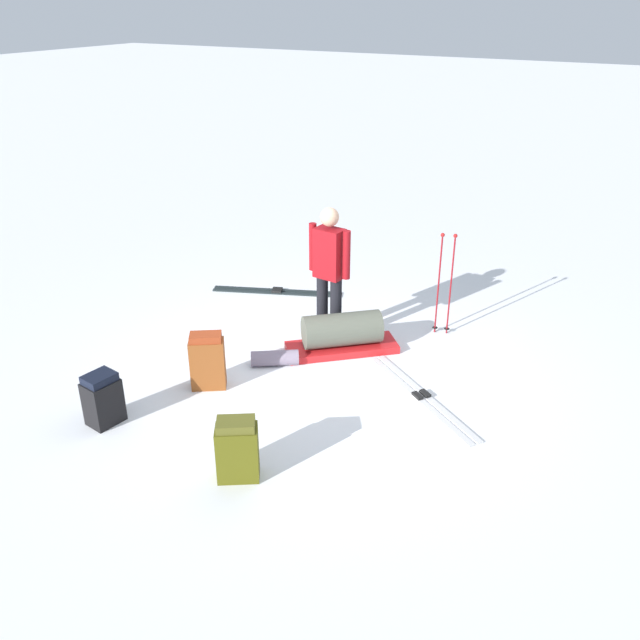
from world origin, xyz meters
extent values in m
plane|color=white|center=(0.00, 0.00, 0.00)|extent=(80.00, 80.00, 0.00)
cylinder|color=black|center=(0.42, -0.82, 0.42)|extent=(0.14, 0.14, 0.85)
cylinder|color=black|center=(0.22, -0.79, 0.42)|extent=(0.14, 0.14, 0.85)
cube|color=maroon|center=(0.32, -0.81, 1.15)|extent=(0.36, 0.26, 0.60)
cylinder|color=maroon|center=(0.56, -0.83, 1.18)|extent=(0.09, 0.09, 0.58)
cylinder|color=maroon|center=(0.08, -0.78, 1.18)|extent=(0.09, 0.09, 0.58)
sphere|color=tan|center=(0.32, -0.81, 1.59)|extent=(0.22, 0.22, 0.22)
cube|color=silver|center=(-1.20, -0.17, 0.01)|extent=(1.58, 1.14, 0.02)
cube|color=black|center=(-1.20, -0.17, 0.04)|extent=(0.15, 0.13, 0.03)
cube|color=silver|center=(-1.14, -0.09, 0.01)|extent=(1.58, 1.14, 0.02)
cube|color=black|center=(-1.14, -0.09, 0.04)|extent=(0.15, 0.13, 0.03)
cube|color=#1E2627|center=(1.69, -1.80, 0.01)|extent=(1.76, 0.76, 0.02)
cube|color=black|center=(1.69, -1.80, 0.04)|extent=(0.15, 0.11, 0.03)
cube|color=#1E2627|center=(1.66, -1.70, 0.01)|extent=(1.76, 0.76, 0.02)
cube|color=black|center=(1.66, -1.70, 0.04)|extent=(0.15, 0.11, 0.03)
cube|color=brown|center=(0.95, 0.79, 0.28)|extent=(0.42, 0.38, 0.57)
cube|color=#973719|center=(0.95, 0.79, 0.61)|extent=(0.38, 0.34, 0.08)
cube|color=black|center=(1.45, 1.84, 0.23)|extent=(0.31, 0.37, 0.47)
cube|color=black|center=(1.45, 1.84, 0.51)|extent=(0.28, 0.33, 0.08)
cube|color=#4D4C10|center=(-0.22, 1.89, 0.26)|extent=(0.44, 0.39, 0.52)
cube|color=#52501B|center=(-0.22, 1.89, 0.56)|extent=(0.39, 0.35, 0.08)
cylinder|color=maroon|center=(-0.90, -1.70, 0.63)|extent=(0.02, 0.02, 1.27)
sphere|color=#A51919|center=(-0.90, -1.70, 1.30)|extent=(0.05, 0.05, 0.05)
cylinder|color=black|center=(-0.90, -1.70, 0.06)|extent=(0.07, 0.07, 0.01)
cylinder|color=maroon|center=(-0.76, -1.66, 0.63)|extent=(0.02, 0.02, 1.27)
sphere|color=#A51919|center=(-0.76, -1.66, 1.30)|extent=(0.05, 0.05, 0.05)
cylinder|color=black|center=(-0.76, -1.66, 0.06)|extent=(0.07, 0.07, 0.01)
cube|color=red|center=(0.05, -0.64, 0.04)|extent=(1.30, 1.21, 0.09)
cylinder|color=#525649|center=(0.05, -0.64, 0.29)|extent=(0.96, 0.91, 0.40)
cylinder|color=slate|center=(0.58, 0.04, 0.09)|extent=(0.56, 0.45, 0.18)
camera|label=1|loc=(-3.17, 5.74, 3.91)|focal=37.75mm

